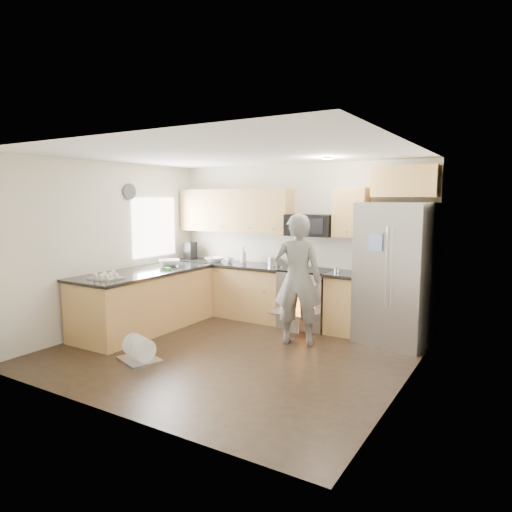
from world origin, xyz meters
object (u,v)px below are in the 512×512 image
Objects in this scene: stove_range at (307,285)px; dish_rack at (139,354)px; refrigerator at (396,274)px; person at (298,279)px.

stove_range is 2.83m from dish_rack.
stove_range is at bearing 65.47° from dish_rack.
refrigerator is 3.63m from dish_rack.
refrigerator is at bearing -166.27° from person.
person is 2.33m from dish_rack.
refrigerator reaches higher than person.
dish_rack is at bearing -114.53° from stove_range.
person is at bearing -73.71° from stove_range.
refrigerator is 1.38m from person.
refrigerator is 1.08× the size of person.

